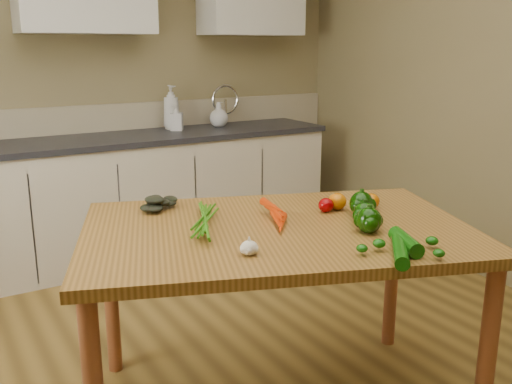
{
  "coord_description": "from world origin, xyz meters",
  "views": [
    {
      "loc": [
        -1.18,
        -1.73,
        1.53
      ],
      "look_at": [
        0.06,
        0.34,
        0.9
      ],
      "focal_mm": 40.0,
      "sensor_mm": 36.0,
      "label": 1
    }
  ],
  "objects": [
    {
      "name": "room",
      "position": [
        0.0,
        0.17,
        1.25
      ],
      "size": [
        4.04,
        5.04,
        2.64
      ],
      "color": "olive",
      "rests_on": "ground"
    },
    {
      "name": "garlic_bulb",
      "position": [
        -0.25,
        -0.13,
        0.85
      ],
      "size": [
        0.06,
        0.06,
        0.05
      ],
      "primitive_type": "ellipsoid",
      "color": "silver",
      "rests_on": "table"
    },
    {
      "name": "soap_bottle_c",
      "position": [
        0.88,
        2.28,
        0.99
      ],
      "size": [
        0.21,
        0.21,
        0.19
      ],
      "primitive_type": "imported",
      "rotation": [
        0.0,
        0.0,
        0.88
      ],
      "color": "silver",
      "rests_on": "counter_run"
    },
    {
      "name": "soap_bottle_a",
      "position": [
        0.5,
        2.34,
        1.07
      ],
      "size": [
        0.15,
        0.15,
        0.33
      ],
      "primitive_type": "imported",
      "rotation": [
        0.0,
        0.0,
        0.17
      ],
      "color": "silver",
      "rests_on": "counter_run"
    },
    {
      "name": "soap_bottle_b",
      "position": [
        0.5,
        2.25,
        1.0
      ],
      "size": [
        0.12,
        0.12,
        0.2
      ],
      "primitive_type": "imported",
      "rotation": [
        0.0,
        0.0,
        4.17
      ],
      "color": "silver",
      "rests_on": "counter_run"
    },
    {
      "name": "pepper_a",
      "position": [
        0.33,
        -0.06,
        0.87
      ],
      "size": [
        0.09,
        0.09,
        0.09
      ],
      "primitive_type": "sphere",
      "color": "black",
      "rests_on": "table"
    },
    {
      "name": "tomato_b",
      "position": [
        0.36,
        0.16,
        0.86
      ],
      "size": [
        0.08,
        0.08,
        0.08
      ],
      "primitive_type": "ellipsoid",
      "color": "#BC5C04",
      "rests_on": "table"
    },
    {
      "name": "pepper_c",
      "position": [
        0.27,
        -0.16,
        0.87
      ],
      "size": [
        0.1,
        0.1,
        0.1
      ],
      "primitive_type": "sphere",
      "color": "black",
      "rests_on": "table"
    },
    {
      "name": "table",
      "position": [
        0.01,
        0.09,
        0.73
      ],
      "size": [
        1.78,
        1.46,
        0.82
      ],
      "rotation": [
        0.0,
        0.0,
        -0.36
      ],
      "color": "olive",
      "rests_on": "ground"
    },
    {
      "name": "zucchini_a",
      "position": [
        0.25,
        -0.37,
        0.85
      ],
      "size": [
        0.13,
        0.2,
        0.06
      ],
      "primitive_type": "cylinder",
      "rotation": [
        1.57,
        0.0,
        -0.4
      ],
      "color": "#0B4507",
      "rests_on": "table"
    },
    {
      "name": "tomato_a",
      "position": [
        0.3,
        0.15,
        0.85
      ],
      "size": [
        0.07,
        0.07,
        0.06
      ],
      "primitive_type": "ellipsoid",
      "color": "#810204",
      "rests_on": "table"
    },
    {
      "name": "counter_run",
      "position": [
        0.21,
        2.19,
        0.46
      ],
      "size": [
        2.84,
        0.64,
        1.14
      ],
      "color": "beige",
      "rests_on": "ground"
    },
    {
      "name": "carrot_bunch",
      "position": [
        -0.06,
        0.18,
        0.86
      ],
      "size": [
        0.34,
        0.31,
        0.08
      ],
      "primitive_type": null,
      "rotation": [
        0.0,
        0.0,
        -0.36
      ],
      "color": "red",
      "rests_on": "table"
    },
    {
      "name": "zucchini_b",
      "position": [
        0.18,
        -0.42,
        0.85
      ],
      "size": [
        0.21,
        0.23,
        0.05
      ],
      "primitive_type": "cylinder",
      "rotation": [
        1.57,
        0.0,
        -0.72
      ],
      "color": "#0B4507",
      "rests_on": "table"
    },
    {
      "name": "pepper_b",
      "position": [
        0.4,
        0.04,
        0.87
      ],
      "size": [
        0.1,
        0.1,
        0.1
      ],
      "primitive_type": "sphere",
      "color": "black",
      "rests_on": "table"
    },
    {
      "name": "leafy_greens",
      "position": [
        -0.3,
        0.56,
        0.88
      ],
      "size": [
        0.22,
        0.2,
        0.11
      ],
      "primitive_type": null,
      "color": "black",
      "rests_on": "table"
    },
    {
      "name": "tomato_c",
      "position": [
        0.5,
        0.09,
        0.86
      ],
      "size": [
        0.07,
        0.07,
        0.07
      ],
      "primitive_type": "ellipsoid",
      "color": "#BC5C04",
      "rests_on": "table"
    }
  ]
}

